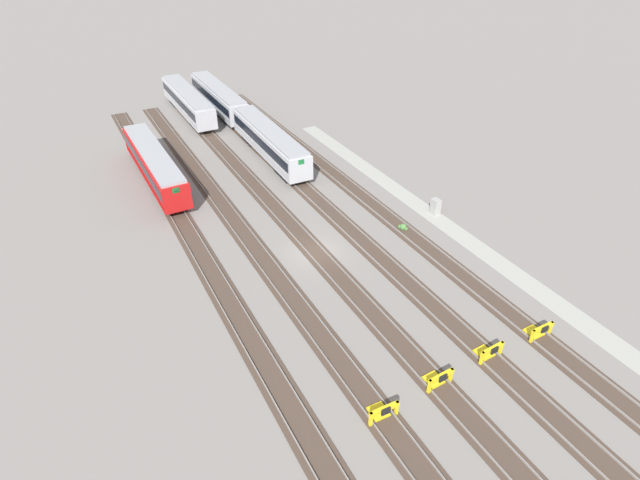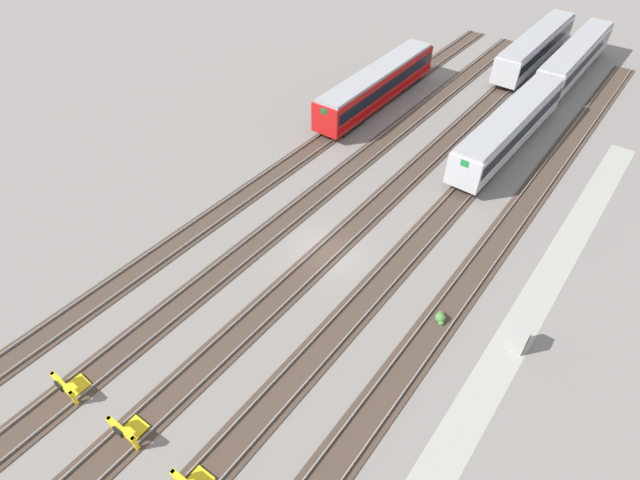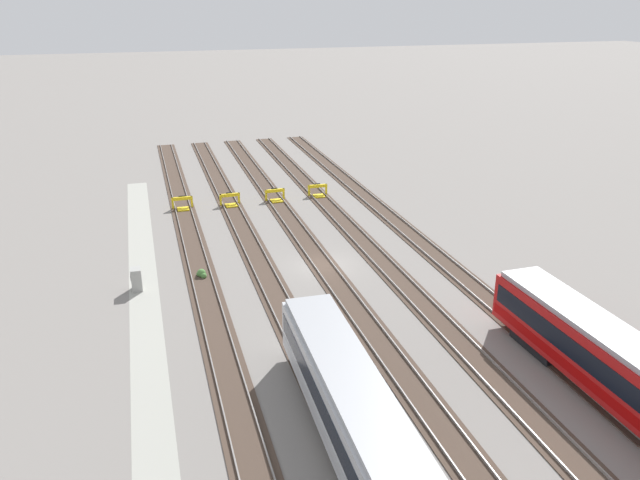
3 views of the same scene
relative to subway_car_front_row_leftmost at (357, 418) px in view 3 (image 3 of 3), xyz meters
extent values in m
plane|color=gray|center=(-20.47, 4.56, -2.04)|extent=(400.00, 400.00, 0.00)
cube|color=#9E9E93|center=(-20.47, -8.61, -2.04)|extent=(54.00, 2.00, 0.01)
cube|color=#47382D|center=(-20.47, -4.53, -2.01)|extent=(90.00, 2.23, 0.06)
cube|color=gray|center=(-20.47, -3.81, -1.90)|extent=(90.00, 0.07, 0.15)
cube|color=gray|center=(-20.47, -5.24, -1.90)|extent=(90.00, 0.07, 0.15)
cube|color=#47382D|center=(-20.47, 0.01, -2.01)|extent=(90.00, 2.23, 0.06)
cube|color=gray|center=(-20.47, 0.73, -1.90)|extent=(90.00, 0.07, 0.15)
cube|color=gray|center=(-20.47, -0.70, -1.90)|extent=(90.00, 0.07, 0.15)
cube|color=#47382D|center=(-20.47, 4.56, -2.01)|extent=(90.00, 2.24, 0.06)
cube|color=gray|center=(-20.47, 5.27, -1.90)|extent=(90.00, 0.07, 0.15)
cube|color=gray|center=(-20.47, 3.84, -1.90)|extent=(90.00, 0.07, 0.15)
cube|color=#47382D|center=(-20.47, 9.10, -2.01)|extent=(90.00, 2.23, 0.06)
cube|color=gray|center=(-20.47, 9.81, -1.90)|extent=(90.00, 0.07, 0.15)
cube|color=gray|center=(-20.47, 8.38, -1.90)|extent=(90.00, 0.07, 0.15)
cube|color=#47382D|center=(-20.47, 13.64, -2.01)|extent=(90.00, 2.23, 0.06)
cube|color=gray|center=(-20.47, 14.35, -1.90)|extent=(90.00, 0.07, 0.15)
cube|color=gray|center=(-20.47, 12.92, -1.90)|extent=(90.00, 0.07, 0.15)
cube|color=#B7BABF|center=(0.00, 0.00, 0.01)|extent=(18.05, 3.17, 2.70)
cube|color=black|center=(0.00, 0.00, 0.33)|extent=(17.34, 3.20, 1.08)
cube|color=#A8AAAF|center=(0.00, 0.00, -0.75)|extent=(17.69, 3.20, 0.54)
cube|color=#999BA0|center=(0.00, 0.00, 1.51)|extent=(17.51, 2.88, 0.30)
cube|color=#1E843D|center=(-8.96, 0.19, 1.01)|extent=(0.09, 0.70, 0.56)
cube|color=black|center=(-5.58, 0.12, -1.69)|extent=(3.65, 2.31, 0.70)
cube|color=#B71414|center=(0.00, 13.63, 0.01)|extent=(18.04, 3.08, 2.70)
cube|color=black|center=(0.00, 13.63, 0.33)|extent=(17.32, 3.11, 1.08)
cube|color=#A80505|center=(0.00, 13.63, -0.75)|extent=(17.68, 3.11, 0.54)
cube|color=#999BA0|center=(0.00, 13.63, 1.51)|extent=(17.50, 2.80, 0.30)
cube|color=#1E843D|center=(-8.96, 13.49, 1.01)|extent=(0.09, 0.70, 0.56)
cube|color=black|center=(-5.58, 13.54, -1.69)|extent=(3.64, 2.30, 0.70)
cube|color=yellow|center=(-37.34, -3.63, -1.46)|extent=(0.18, 0.18, 1.15)
cube|color=yellow|center=(-37.35, -5.43, -1.46)|extent=(0.18, 0.18, 1.15)
cube|color=yellow|center=(-37.35, -4.53, -1.04)|extent=(0.25, 2.00, 0.30)
cube|color=yellow|center=(-36.80, -4.53, -1.95)|extent=(1.11, 1.09, 0.18)
cube|color=black|center=(-37.53, -4.53, -1.04)|extent=(0.12, 0.60, 0.44)
cube|color=yellow|center=(-37.19, 0.91, -1.46)|extent=(0.19, 0.19, 1.15)
cube|color=yellow|center=(-37.11, -0.88, -1.46)|extent=(0.19, 0.19, 1.15)
cube|color=yellow|center=(-37.15, 0.01, -1.04)|extent=(0.33, 2.01, 0.30)
cube|color=yellow|center=(-36.60, 0.04, -1.95)|extent=(1.15, 1.13, 0.18)
cube|color=black|center=(-37.33, 0.01, -1.04)|extent=(0.15, 0.60, 0.44)
cube|color=yellow|center=(-37.40, 5.45, -1.46)|extent=(0.19, 0.19, 1.15)
cube|color=yellow|center=(-37.32, 3.66, -1.46)|extent=(0.19, 0.19, 1.15)
cube|color=yellow|center=(-37.36, 4.56, -1.04)|extent=(0.32, 2.01, 0.30)
cube|color=yellow|center=(-36.81, 4.58, -1.95)|extent=(1.14, 1.12, 0.18)
cube|color=black|center=(-37.54, 4.55, -1.04)|extent=(0.14, 0.60, 0.44)
cube|color=yellow|center=(-37.68, 10.00, -1.46)|extent=(0.19, 0.19, 1.15)
cube|color=yellow|center=(-37.74, 8.20, -1.46)|extent=(0.19, 0.19, 1.15)
cube|color=yellow|center=(-37.71, 9.10, -1.04)|extent=(0.31, 2.01, 0.30)
cube|color=yellow|center=(-37.16, 9.08, -1.95)|extent=(1.14, 1.12, 0.18)
cube|color=black|center=(-37.89, 9.10, -1.04)|extent=(0.14, 0.60, 0.44)
cube|color=#9E9E99|center=(-20.17, -9.03, -1.24)|extent=(0.90, 0.70, 1.60)
cube|color=#333338|center=(-20.17, -9.39, -1.00)|extent=(0.70, 0.04, 0.36)
sphere|color=#4C7F3D|center=(-21.09, -4.50, -1.76)|extent=(0.64, 0.64, 0.64)
sphere|color=#4C7F3D|center=(-20.79, -4.38, -1.86)|extent=(0.44, 0.44, 0.44)
sphere|color=#4C7F3D|center=(-21.31, -4.68, -1.90)|extent=(0.36, 0.36, 0.36)
camera|label=1|loc=(-52.41, 21.29, 23.49)|focal=28.00mm
camera|label=2|loc=(-40.69, -10.22, 22.29)|focal=28.00mm
camera|label=3|loc=(20.97, -7.78, 17.12)|focal=35.00mm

